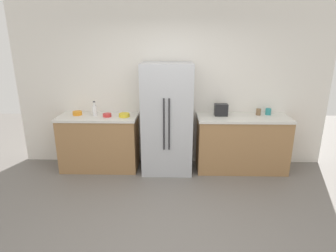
% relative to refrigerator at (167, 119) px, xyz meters
% --- Properties ---
extents(ground_plane, '(10.81, 10.81, 0.00)m').
position_rel_refrigerator_xyz_m(ground_plane, '(0.07, -1.65, -0.91)').
color(ground_plane, slate).
extents(kitchen_back_panel, '(5.40, 0.10, 2.86)m').
position_rel_refrigerator_xyz_m(kitchen_back_panel, '(0.07, 0.39, 0.52)').
color(kitchen_back_panel, silver).
rests_on(kitchen_back_panel, ground_plane).
extents(counter_left, '(1.32, 0.61, 0.94)m').
position_rel_refrigerator_xyz_m(counter_left, '(-1.16, 0.04, -0.44)').
color(counter_left, '#9E7247').
rests_on(counter_left, ground_plane).
extents(counter_right, '(1.52, 0.61, 0.94)m').
position_rel_refrigerator_xyz_m(counter_right, '(1.27, 0.04, -0.44)').
color(counter_right, '#9E7247').
rests_on(counter_right, ground_plane).
extents(refrigerator, '(0.82, 0.67, 1.82)m').
position_rel_refrigerator_xyz_m(refrigerator, '(0.00, 0.00, 0.00)').
color(refrigerator, '#B2B5BA').
rests_on(refrigerator, ground_plane).
extents(toaster, '(0.21, 0.14, 0.20)m').
position_rel_refrigerator_xyz_m(toaster, '(0.90, 0.12, 0.13)').
color(toaster, black).
rests_on(toaster, counter_right).
extents(bottle_a, '(0.07, 0.07, 0.25)m').
position_rel_refrigerator_xyz_m(bottle_a, '(-1.21, 0.06, 0.13)').
color(bottle_a, white).
rests_on(bottle_a, counter_left).
extents(cup_a, '(0.08, 0.08, 0.11)m').
position_rel_refrigerator_xyz_m(cup_a, '(1.54, 0.17, 0.09)').
color(cup_a, brown).
rests_on(cup_a, counter_right).
extents(cup_b, '(0.09, 0.09, 0.11)m').
position_rel_refrigerator_xyz_m(cup_b, '(1.71, 0.20, 0.08)').
color(cup_b, teal).
rests_on(cup_b, counter_right).
extents(bowl_a, '(0.14, 0.14, 0.05)m').
position_rel_refrigerator_xyz_m(bowl_a, '(-0.99, 0.00, 0.06)').
color(bowl_a, red).
rests_on(bowl_a, counter_left).
extents(bowl_b, '(0.15, 0.15, 0.06)m').
position_rel_refrigerator_xyz_m(bowl_b, '(-1.52, 0.10, 0.06)').
color(bowl_b, orange).
rests_on(bowl_b, counter_left).
extents(bowl_c, '(0.18, 0.18, 0.06)m').
position_rel_refrigerator_xyz_m(bowl_c, '(-0.71, -0.00, 0.06)').
color(bowl_c, yellow).
rests_on(bowl_c, counter_left).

